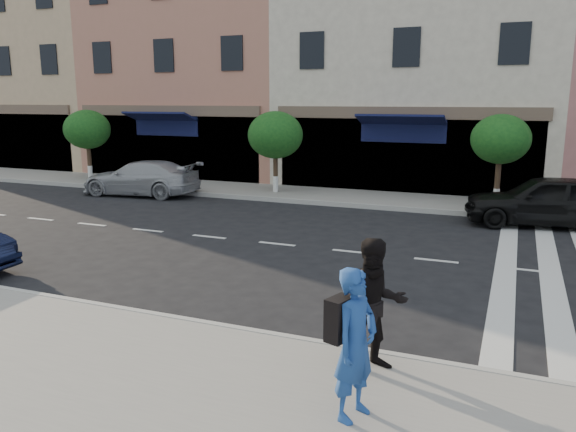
% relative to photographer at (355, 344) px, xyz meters
% --- Properties ---
extents(ground, '(120.00, 120.00, 0.00)m').
position_rel_photographer_xyz_m(ground, '(-2.07, 3.23, -1.02)').
color(ground, black).
rests_on(ground, ground).
extents(sidewalk_near, '(60.00, 4.50, 0.15)m').
position_rel_photographer_xyz_m(sidewalk_near, '(-2.07, -0.52, -0.94)').
color(sidewalk_near, gray).
rests_on(sidewalk_near, ground).
extents(sidewalk_far, '(60.00, 3.00, 0.15)m').
position_rel_photographer_xyz_m(sidewalk_far, '(-2.07, 14.23, -0.94)').
color(sidewalk_far, gray).
rests_on(sidewalk_far, ground).
extents(building_west_far, '(12.00, 9.00, 12.00)m').
position_rel_photographer_xyz_m(building_west_far, '(-24.07, 20.23, 4.98)').
color(building_west_far, '#D0AD85').
rests_on(building_west_far, ground).
extents(building_west_mid, '(10.00, 9.00, 14.00)m').
position_rel_photographer_xyz_m(building_west_mid, '(-13.07, 20.23, 5.98)').
color(building_west_mid, tan).
rests_on(building_west_mid, ground).
extents(building_centre, '(11.00, 9.00, 11.00)m').
position_rel_photographer_xyz_m(building_centre, '(-2.57, 20.23, 4.48)').
color(building_centre, beige).
rests_on(building_centre, ground).
extents(street_tree_wa, '(2.00, 2.00, 3.05)m').
position_rel_photographer_xyz_m(street_tree_wa, '(-16.07, 14.03, 1.32)').
color(street_tree_wa, '#473323').
rests_on(street_tree_wa, sidewalk_far).
extents(street_tree_wb, '(2.10, 2.10, 3.06)m').
position_rel_photographer_xyz_m(street_tree_wb, '(-7.07, 14.03, 1.29)').
color(street_tree_wb, '#473323').
rests_on(street_tree_wb, sidewalk_far).
extents(street_tree_c, '(1.90, 1.90, 3.04)m').
position_rel_photographer_xyz_m(street_tree_c, '(0.93, 14.03, 1.34)').
color(street_tree_c, '#473323').
rests_on(street_tree_c, sidewalk_far).
extents(photographer, '(0.60, 0.73, 1.73)m').
position_rel_photographer_xyz_m(photographer, '(0.00, 0.00, 0.00)').
color(photographer, '#1F4792').
rests_on(photographer, sidewalk_near).
extents(walker, '(1.09, 1.03, 1.78)m').
position_rel_photographer_xyz_m(walker, '(-0.07, 1.19, 0.02)').
color(walker, black).
rests_on(walker, sidewalk_near).
extents(car_far_left, '(4.76, 2.29, 1.34)m').
position_rel_photographer_xyz_m(car_far_left, '(-11.91, 12.12, -0.35)').
color(car_far_left, '#A4A5AA').
rests_on(car_far_left, ground).
extents(car_far_mid, '(4.68, 2.40, 1.52)m').
position_rel_photographer_xyz_m(car_far_mid, '(2.34, 12.11, -0.26)').
color(car_far_mid, black).
rests_on(car_far_mid, ground).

